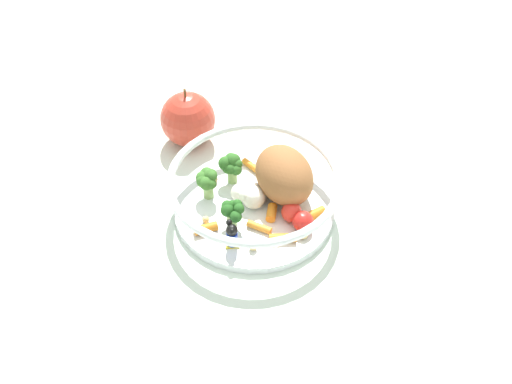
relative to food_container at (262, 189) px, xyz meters
The scene contains 3 objects.
ground_plane 0.04m from the food_container, 30.38° to the right, with size 2.40×2.40×0.00m, color silver.
food_container is the anchor object (origin of this frame).
loose_apple 0.18m from the food_container, 26.58° to the right, with size 0.08×0.08×0.09m.
Camera 1 is at (-0.22, 0.46, 0.54)m, focal length 37.99 mm.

